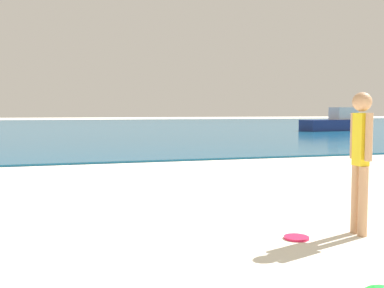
# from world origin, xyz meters

# --- Properties ---
(water) EXTENTS (160.00, 60.00, 0.06)m
(water) POSITION_xyz_m (0.00, 42.14, 0.03)
(water) COLOR #14567F
(water) RESTS_ON ground
(person_standing) EXTENTS (0.22, 0.37, 1.63)m
(person_standing) POSITION_xyz_m (1.72, 4.38, 0.92)
(person_standing) COLOR tan
(person_standing) RESTS_ON ground
(frisbee) EXTENTS (0.28, 0.28, 0.03)m
(frisbee) POSITION_xyz_m (0.94, 4.43, 0.01)
(frisbee) COLOR #E51E4C
(frisbee) RESTS_ON ground
(boat_near) EXTENTS (4.89, 2.11, 1.61)m
(boat_near) POSITION_xyz_m (16.72, 26.77, 0.62)
(boat_near) COLOR navy
(boat_near) RESTS_ON water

